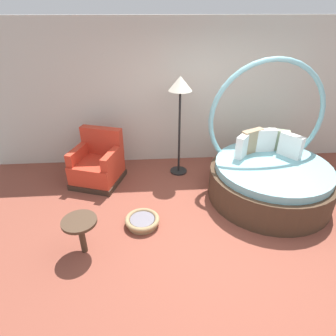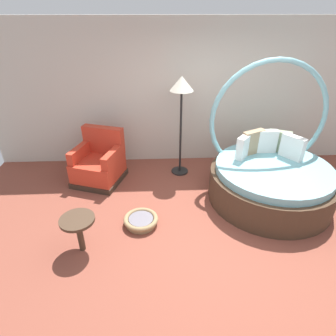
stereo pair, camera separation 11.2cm
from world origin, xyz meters
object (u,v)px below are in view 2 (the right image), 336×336
Objects in this scene: floor_lamp at (182,94)px; round_daybed at (270,175)px; red_armchair at (99,164)px; pet_basket at (141,220)px; side_table at (78,224)px.

round_daybed is at bearing -31.88° from floor_lamp.
round_daybed reaches higher than red_armchair.
side_table reaches higher than pet_basket.
side_table is (-0.76, -0.46, 0.35)m from pet_basket.
red_armchair is 1.92m from floor_lamp.
red_armchair is at bearing -172.24° from floor_lamp.
floor_lamp reaches higher than pet_basket.
floor_lamp reaches higher than side_table.
round_daybed is 2.97m from red_armchair.
red_armchair reaches higher than side_table.
red_armchair is (-2.89, 0.67, -0.09)m from round_daybed.
floor_lamp is at bearing 53.32° from side_table.
side_table is at bearing -89.00° from red_armchair.
red_armchair is 1.98× the size of pet_basket.
red_armchair is 0.56× the size of floor_lamp.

